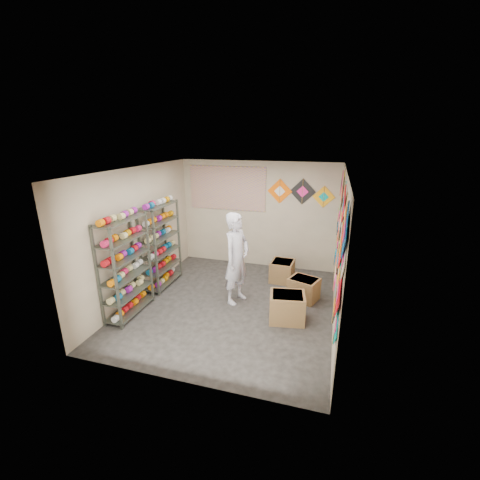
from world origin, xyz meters
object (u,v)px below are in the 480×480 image
(shopkeeper, at_px, (237,258))
(carton_b, at_px, (304,289))
(shelf_rack_back, at_px, (161,246))
(carton_c, at_px, (282,271))
(carton_a, at_px, (287,307))
(shelf_rack_front, at_px, (126,268))

(shopkeeper, distance_m, carton_b, 1.57)
(shelf_rack_back, bearing_deg, shopkeeper, -7.86)
(shelf_rack_back, xyz_separation_m, carton_c, (2.59, 0.97, -0.71))
(shopkeeper, bearing_deg, shelf_rack_back, 100.10)
(shopkeeper, bearing_deg, carton_a, -94.29)
(shopkeeper, height_order, carton_a, shopkeeper)
(shelf_rack_front, bearing_deg, carton_b, 25.20)
(shelf_rack_back, xyz_separation_m, carton_a, (2.95, -0.71, -0.69))
(shelf_rack_back, distance_m, carton_b, 3.25)
(shelf_rack_front, distance_m, shelf_rack_back, 1.30)
(carton_b, xyz_separation_m, carton_c, (-0.57, 0.78, 0.01))
(carton_b, bearing_deg, shelf_rack_front, -135.05)
(shelf_rack_back, relative_size, carton_c, 3.40)
(shopkeeper, relative_size, carton_c, 3.36)
(shelf_rack_front, xyz_separation_m, shopkeeper, (1.84, 1.05, -0.01))
(shopkeeper, bearing_deg, carton_b, -53.53)
(carton_c, bearing_deg, carton_a, -74.55)
(carton_c, bearing_deg, shopkeeper, -118.19)
(carton_b, bearing_deg, shopkeeper, -141.74)
(shelf_rack_front, relative_size, shopkeeper, 1.01)
(carton_a, xyz_separation_m, carton_c, (-0.36, 1.67, -0.02))
(carton_a, bearing_deg, shelf_rack_back, 157.08)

